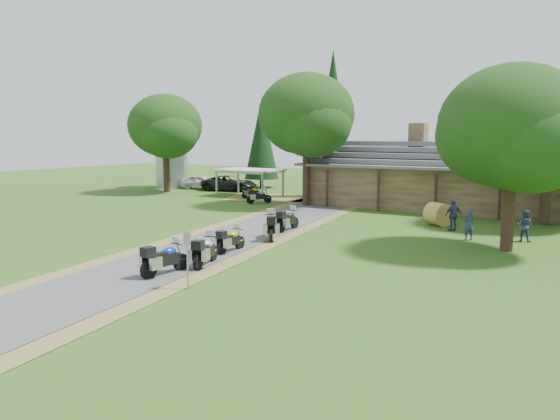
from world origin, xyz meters
The scene contains 25 objects.
ground centered at (0.00, 0.00, 0.00)m, with size 120.00×120.00×0.00m, color #345618.
driveway centered at (-0.50, 4.00, 0.00)m, with size 46.00×46.00×0.00m, color #4E4D50.
lodge centered at (6.00, 24.00, 2.45)m, with size 21.40×9.40×4.90m, color brown, non-canonical shape.
silo centered at (-22.52, 25.32, 3.29)m, with size 3.24×3.24×6.57m, color gray.
carport centered at (-11.03, 22.58, 1.18)m, with size 5.44×3.63×2.36m, color silver, non-canonical shape.
car_white_sedan centered at (-18.61, 25.24, 0.87)m, with size 5.21×2.20×1.74m, color silver.
car_dark_suv centered at (-15.22, 25.28, 1.10)m, with size 5.73×2.44×2.19m, color black.
motorcycle_row_a centered at (1.50, -1.42, 0.69)m, with size 2.02×0.66×1.38m, color #132F96, non-canonical shape.
motorcycle_row_b centered at (1.90, 0.54, 0.68)m, with size 1.99×0.65×1.36m, color #ACAEB4, non-canonical shape.
motorcycle_row_c centered at (1.22, 3.18, 0.62)m, with size 1.81×0.59×1.24m, color #EAB303, non-canonical shape.
motorcycle_row_d centered at (1.12, 6.77, 0.73)m, with size 2.14×0.70×1.47m, color #BB3808, non-canonical shape.
motorcycle_row_e centered at (0.63, 9.33, 0.67)m, with size 1.95×0.64×1.33m, color black, non-canonical shape.
motorcycle_carport_a centered at (-9.82, 21.27, 0.58)m, with size 1.68×0.55×1.15m, color #CFAE03, non-canonical shape.
motorcycle_carport_b centered at (-7.53, 18.78, 0.62)m, with size 1.82×0.59×1.24m, color gray, non-canonical shape.
person_a centered at (9.85, 11.78, 0.93)m, with size 0.53×0.38×1.86m, color #343E5D.
person_b centered at (12.32, 12.89, 0.94)m, with size 0.53×0.38×1.88m, color #343E5D.
person_c centered at (8.51, 14.07, 1.04)m, with size 0.59×0.43×2.08m, color #343E5D.
hay_bale centered at (7.33, 15.46, 0.68)m, with size 1.35×1.35×1.24m, color olive.
sign_post centered at (3.53, -2.46, 1.01)m, with size 0.36×0.06×2.02m, color gray, non-canonical shape.
oak_lodge_left centered at (-3.80, 19.55, 5.53)m, with size 7.16×7.16×11.05m, color #18340F, non-canonical shape.
oak_lodge_right centered at (12.62, 19.12, 4.66)m, with size 7.22×7.22×9.32m, color #18340F, non-canonical shape.
oak_driveway centered at (11.93, 10.04, 4.58)m, with size 6.66×6.66×9.16m, color #18340F, non-canonical shape.
oak_silo centered at (-19.59, 21.39, 4.97)m, with size 6.80×6.80×9.95m, color #18340F, non-canonical shape.
cedar_near centered at (-4.82, 26.08, 6.23)m, with size 3.64×3.64×12.46m, color black.
cedar_far centered at (-14.45, 29.71, 4.46)m, with size 3.43×3.43×8.92m, color black.
Camera 1 is at (15.82, -16.54, 5.33)m, focal length 35.00 mm.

